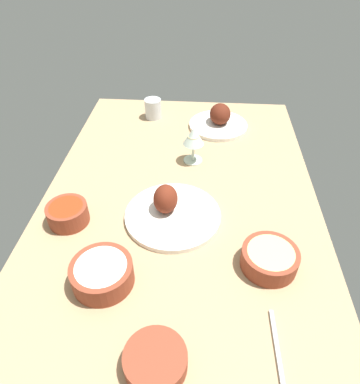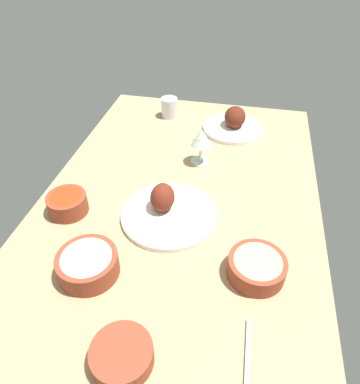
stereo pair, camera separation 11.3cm
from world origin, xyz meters
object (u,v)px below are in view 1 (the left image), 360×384
Objects in this scene: bowl_soup at (155,360)px; fork_loose at (277,349)px; plate_far_side at (171,210)px; water_tumbler at (153,109)px; bowl_sauce at (68,213)px; bowl_cream at (102,273)px; wine_glass at (193,138)px; plate_near_viewer at (219,120)px; bowl_potatoes at (270,258)px.

bowl_soup reaches higher than fork_loose.
plate_far_side is 64.03cm from water_tumbler.
fork_loose is (35.44, 57.68, -2.87)cm from bowl_sauce.
bowl_cream is 44.61cm from fork_loose.
fork_loose is at bearing 101.43° from bowl_soup.
plate_far_side is at bearing 12.48° from water_tumbler.
plate_far_side is 31.50cm from wine_glass.
plate_near_viewer is 2.92× the size of water_tumbler.
plate_far_side is 1.59× the size of fork_loose.
wine_glass is 38.14cm from water_tumbler.
plate_far_side is 3.47× the size of water_tumbler.
wine_glass is at bearing 133.90° from bowl_sauce.
bowl_cream is 1.18× the size of bowl_soup.
bowl_sauce is at bearing -101.96° from bowl_potatoes.
bowl_cream is 0.85× the size of fork_loose.
wine_glass is 0.75× the size of fork_loose.
plate_far_side is at bearing -121.36° from bowl_potatoes.
plate_near_viewer is 87.09cm from bowl_cream.
wine_glass is (26.38, -9.88, 7.01)cm from plate_near_viewer.
plate_far_side is at bearing 149.50° from bowl_cream.
plate_near_viewer is at bearing 172.09° from bowl_soup.
water_tumbler is (-32.41, -19.27, -5.69)cm from wine_glass.
bowl_cream is (8.29, -42.69, 0.36)cm from bowl_potatoes.
plate_near_viewer is 1.33× the size of fork_loose.
bowl_potatoes is 1.23× the size of bowl_sauce.
bowl_soup is at bearing 38.72° from bowl_cream.
wine_glass reaches higher than fork_loose.
water_tumbler is at bearing 20.54° from fork_loose.
bowl_sauce is 0.66× the size of fork_loose.
bowl_potatoes is 1.78× the size of water_tumbler.
bowl_potatoes is at bearing -3.00° from fork_loose.
bowl_cream is 25.67cm from bowl_soup.
fork_loose is at bearing 58.43° from bowl_sauce.
bowl_sauce is 0.87× the size of wine_glass.
bowl_soup is (45.27, 1.18, 0.26)cm from plate_far_side.
bowl_sauce is 50.42cm from wine_glass.
bowl_soup is at bearing 100.19° from fork_loose.
wine_glass is (-55.31, 20.31, 6.55)cm from bowl_cream.
water_tumbler reaches higher than bowl_sauce.
fork_loose is at bearing 6.97° from plate_near_viewer.
bowl_cream is 87.74cm from water_tumbler.
wine_glass is (-34.65, 36.01, 6.65)cm from bowl_sauce.
fork_loose is at bearing 17.18° from wine_glass.
water_tumbler reaches higher than fork_loose.
plate_near_viewer reaches higher than fork_loose.
bowl_potatoes reaches higher than fork_loose.
bowl_soup is 1.59× the size of water_tumbler.
bowl_cream is at bearing -20.16° from wine_glass.
bowl_sauce is 69.13cm from water_tumbler.
bowl_sauce is at bearing -142.77° from bowl_cream.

